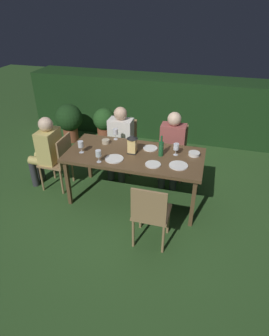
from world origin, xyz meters
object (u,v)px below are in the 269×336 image
(chair_side_left_b, at_px, (151,213))
(potted_plant_corner, at_px, (104,123))
(green_bottle_on_table, at_px, (161,148))
(person_in_rust, at_px, (172,145))
(wine_glass_d, at_px, (176,147))
(person_in_cream, at_px, (120,139))
(chair_head_near, at_px, (59,160))
(wine_glass_b, at_px, (98,154))
(bowl_bread, at_px, (194,154))
(person_in_mustard, at_px, (46,149))
(bowl_olives, at_px, (106,141))
(plate_a, at_px, (153,164))
(plate_b, at_px, (178,166))
(wine_glass_a, at_px, (81,145))
(lantern_centerpiece, at_px, (132,143))
(chair_side_right_a, at_px, (124,142))
(chair_side_right_b, at_px, (173,148))
(wine_glass_c, at_px, (115,132))
(dining_table, at_px, (134,157))
(plate_d, at_px, (150,148))
(potted_plant_by_hedge, at_px, (69,120))
(plate_c, at_px, (114,159))

(chair_side_left_b, xyz_separation_m, potted_plant_corner, (-1.53, 2.53, -0.07))
(chair_side_left_b, height_order, green_bottle_on_table, green_bottle_on_table)
(person_in_rust, distance_m, wine_glass_d, 0.58)
(person_in_cream, bearing_deg, chair_head_near, -140.22)
(person_in_cream, height_order, wine_glass_b, person_in_cream)
(chair_head_near, height_order, person_in_rust, person_in_rust)
(green_bottle_on_table, height_order, bowl_bread, green_bottle_on_table)
(chair_head_near, distance_m, potted_plant_corner, 1.70)
(person_in_cream, bearing_deg, person_in_mustard, -146.45)
(bowl_olives, bearing_deg, chair_head_near, -163.95)
(plate_a, bearing_deg, plate_b, 10.59)
(person_in_cream, relative_size, wine_glass_a, 6.80)
(green_bottle_on_table, bearing_deg, plate_b, -38.48)
(person_in_cream, xyz_separation_m, plate_a, (0.73, -0.86, 0.13))
(lantern_centerpiece, xyz_separation_m, green_bottle_on_table, (0.39, 0.03, -0.04))
(chair_side_right_a, xyz_separation_m, wine_glass_d, (0.97, -0.71, 0.39))
(chair_side_right_b, height_order, wine_glass_c, wine_glass_c)
(dining_table, relative_size, plate_d, 9.18)
(person_in_cream, bearing_deg, plate_a, -49.62)
(chair_side_right_a, bearing_deg, bowl_bread, -28.23)
(plate_b, bearing_deg, person_in_mustard, 175.34)
(chair_side_right_b, height_order, wine_glass_b, wine_glass_b)
(person_in_cream, relative_size, bowl_bread, 7.40)
(person_in_mustard, distance_m, chair_side_right_a, 1.28)
(green_bottle_on_table, bearing_deg, wine_glass_c, 156.97)
(plate_a, bearing_deg, chair_head_near, 171.51)
(chair_head_near, xyz_separation_m, bowl_olives, (0.70, 0.20, 0.30))
(person_in_mustard, height_order, plate_a, person_in_mustard)
(plate_a, bearing_deg, potted_plant_by_hedge, 139.74)
(chair_head_near, distance_m, wine_glass_a, 0.63)
(green_bottle_on_table, distance_m, wine_glass_d, 0.20)
(chair_side_left_b, xyz_separation_m, wine_glass_d, (0.12, 0.96, 0.39))
(chair_side_right_a, xyz_separation_m, bowl_olives, (-0.07, -0.63, 0.30))
(wine_glass_b, relative_size, plate_b, 0.70)
(person_in_mustard, distance_m, wine_glass_c, 1.08)
(person_in_rust, bearing_deg, plate_a, -97.57)
(person_in_cream, bearing_deg, plate_c, -76.50)
(chair_side_right_a, distance_m, wine_glass_c, 0.60)
(chair_side_right_b, distance_m, potted_plant_corner, 1.75)
(dining_table, distance_m, lantern_centerpiece, 0.21)
(wine_glass_c, height_order, bowl_olives, wine_glass_c)
(plate_b, distance_m, bowl_olives, 1.18)
(chair_side_left_b, distance_m, bowl_olives, 1.41)
(person_in_mustard, relative_size, bowl_olives, 10.16)
(person_in_cream, distance_m, bowl_olives, 0.47)
(person_in_cream, xyz_separation_m, potted_plant_corner, (-0.68, 1.06, -0.22))
(plate_c, bearing_deg, person_in_rust, 53.15)
(wine_glass_a, distance_m, bowl_bread, 1.55)
(dining_table, height_order, plate_d, plate_d)
(person_in_mustard, xyz_separation_m, person_in_cream, (0.96, 0.64, 0.00))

